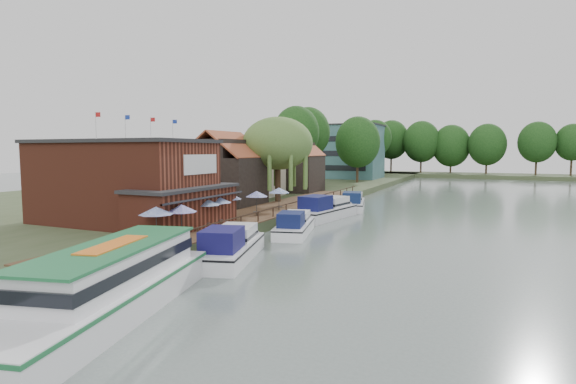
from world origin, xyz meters
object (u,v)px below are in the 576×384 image
at_px(cruiser_2, 325,206).
at_px(cottage_b, 245,165).
at_px(willow, 278,160).
at_px(umbrella_1, 182,221).
at_px(umbrella_5, 257,203).
at_px(umbrella_0, 156,224).
at_px(umbrella_4, 230,206).
at_px(cruiser_0, 230,242).
at_px(swan, 183,271).
at_px(tour_boat, 105,282).
at_px(cruiser_3, 353,200).
at_px(cruiser_1, 294,222).
at_px(umbrella_6, 279,199).
at_px(pub, 140,182).
at_px(umbrella_3, 218,210).
at_px(cottage_c, 296,164).
at_px(umbrella_2, 206,213).
at_px(hotel_block, 327,151).
at_px(cottage_a, 224,168).

bearing_deg(cruiser_2, cottage_b, 157.88).
xyz_separation_m(willow, umbrella_1, (3.55, -23.63, -3.93)).
bearing_deg(umbrella_5, umbrella_0, -92.79).
bearing_deg(umbrella_4, umbrella_1, -81.95).
bearing_deg(cruiser_2, cruiser_0, -79.83).
distance_m(cottage_b, swan, 36.96).
xyz_separation_m(cottage_b, tour_boat, (15.88, -40.34, -3.67)).
height_order(umbrella_5, cruiser_2, umbrella_5).
bearing_deg(umbrella_1, swan, -52.03).
bearing_deg(cruiser_0, cruiser_3, 73.74).
relative_size(cruiser_0, cruiser_3, 1.05).
bearing_deg(cruiser_1, umbrella_5, 143.54).
xyz_separation_m(umbrella_6, swan, (3.62, -20.93, -2.07)).
xyz_separation_m(tour_boat, swan, (-1.05, 6.86, -1.36)).
height_order(umbrella_6, cruiser_2, umbrella_6).
height_order(pub, umbrella_3, pub).
distance_m(cottage_c, umbrella_4, 29.70).
relative_size(umbrella_4, cruiser_0, 0.24).
relative_size(umbrella_6, cruiser_2, 0.22).
height_order(umbrella_2, cruiser_1, umbrella_2).
xyz_separation_m(willow, tour_boat, (8.38, -35.34, -4.64)).
height_order(cottage_b, swan, cottage_b).
bearing_deg(tour_boat, umbrella_1, 98.75).
distance_m(hotel_block, swan, 81.97).
distance_m(umbrella_4, cruiser_3, 20.37).
bearing_deg(umbrella_1, umbrella_6, 89.43).
xyz_separation_m(cottage_a, umbrella_4, (6.82, -9.97, -2.96)).
bearing_deg(cruiser_1, cottage_b, 115.77).
bearing_deg(hotel_block, umbrella_3, -78.22).
bearing_deg(cottage_c, tour_boat, -76.46).
distance_m(umbrella_0, umbrella_6, 17.88).
relative_size(cottage_c, willow, 0.82).
bearing_deg(pub, tour_boat, -52.24).
height_order(cottage_c, cruiser_0, cottage_c).
distance_m(umbrella_1, umbrella_3, 5.98).
height_order(cruiser_0, cruiser_3, cruiser_0).
distance_m(umbrella_1, swan, 6.49).
distance_m(cottage_c, cruiser_3, 15.63).
relative_size(cottage_c, umbrella_2, 3.52).
height_order(umbrella_2, umbrella_6, same).
height_order(umbrella_2, umbrella_5, same).
bearing_deg(umbrella_2, pub, -175.02).
bearing_deg(cruiser_2, hotel_block, 118.36).
bearing_deg(swan, willow, 104.44).
height_order(pub, umbrella_0, pub).
xyz_separation_m(cottage_a, umbrella_5, (7.92, -6.95, -2.96)).
xyz_separation_m(cottage_c, swan, (10.83, -42.48, -5.03)).
distance_m(willow, umbrella_6, 9.28).
height_order(umbrella_0, swan, umbrella_0).
bearing_deg(cottage_c, cruiser_3, -39.05).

